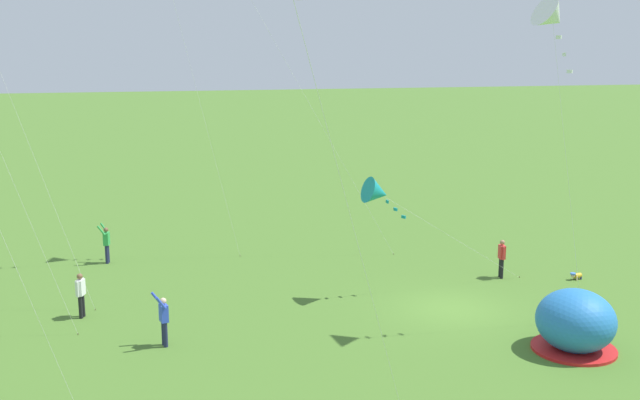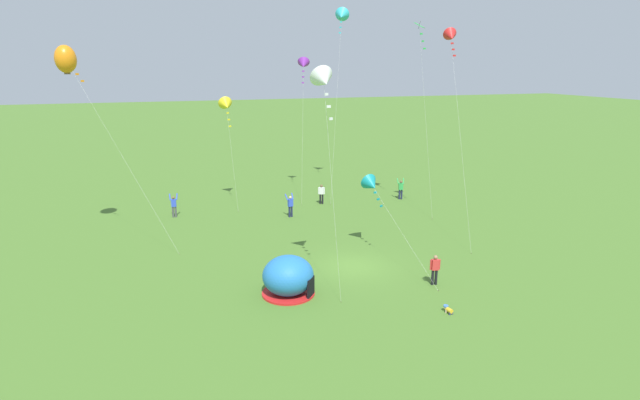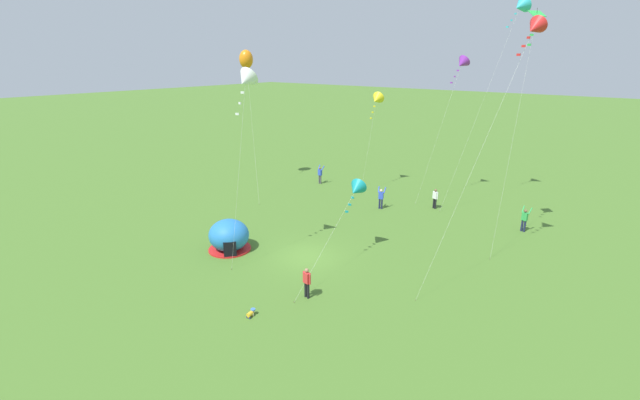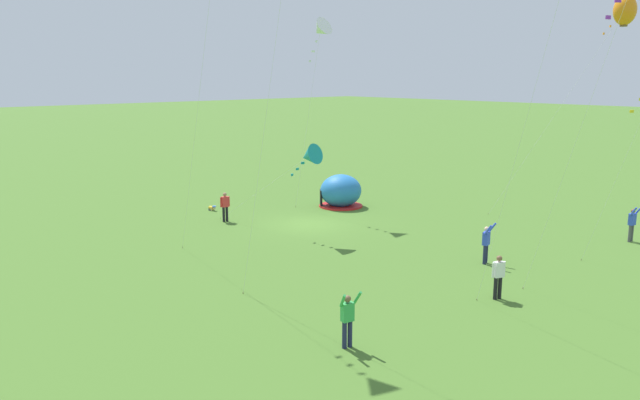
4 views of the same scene
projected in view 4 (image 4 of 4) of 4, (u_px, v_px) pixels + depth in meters
ground_plane at (309, 224)px, 35.62m from camera, size 300.00×300.00×0.00m
popup_tent at (341, 191)px, 40.20m from camera, size 2.81×2.81×2.10m
toddler_crawling at (212, 208)px, 39.14m from camera, size 0.31×0.55×0.32m
person_near_tent at (225, 205)px, 36.06m from camera, size 0.58×0.30×1.72m
person_flying_kite at (486, 242)px, 28.02m from camera, size 0.69×0.56×1.89m
person_strolling at (498, 275)px, 23.59m from camera, size 0.56×0.36×1.72m
person_watching_sky at (632, 223)px, 31.71m from camera, size 0.68×0.51×1.89m
person_arms_raised at (348, 318)px, 19.36m from camera, size 0.69×0.55×1.89m
kite_orange at (625, 10)px, 36.18m from camera, size 6.46×5.30×12.93m
kite_white at (320, 30)px, 36.63m from camera, size 1.31×2.86×11.71m
kite_teal at (309, 156)px, 31.61m from camera, size 1.53×7.67×5.00m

